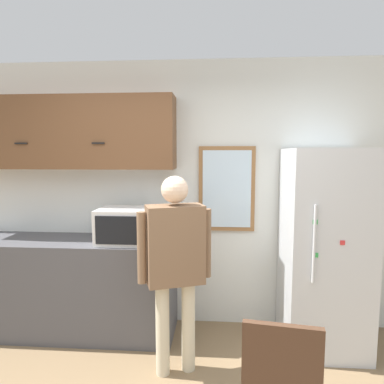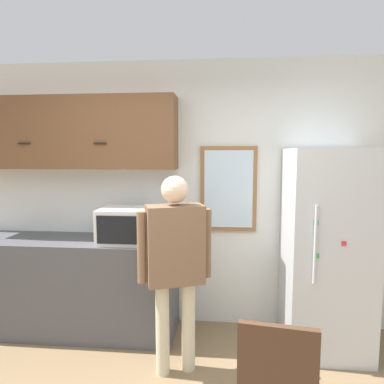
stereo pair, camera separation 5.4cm
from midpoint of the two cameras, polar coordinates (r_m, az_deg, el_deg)
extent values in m
cube|color=silver|center=(3.54, -2.00, -0.49)|extent=(6.00, 0.06, 2.70)
cube|color=#4C4C51|center=(3.74, -20.58, -14.43)|extent=(2.14, 0.60, 0.94)
cube|color=brown|center=(3.64, -20.57, 9.20)|extent=(2.14, 0.32, 0.70)
cube|color=black|center=(3.66, -27.01, 7.24)|extent=(0.12, 0.01, 0.01)
cube|color=black|center=(3.34, -15.83, 7.84)|extent=(0.12, 0.01, 0.01)
cube|color=white|center=(3.30, -10.97, -5.48)|extent=(0.55, 0.42, 0.33)
cube|color=black|center=(3.11, -12.91, -6.25)|extent=(0.39, 0.01, 0.25)
cube|color=#B2B2B2|center=(3.04, -7.76, -6.44)|extent=(0.08, 0.01, 0.26)
cylinder|color=beige|center=(2.96, -5.50, -21.82)|extent=(0.11, 0.11, 0.75)
cylinder|color=beige|center=(3.00, -1.18, -21.39)|extent=(0.11, 0.11, 0.75)
cube|color=brown|center=(2.72, -3.42, -8.72)|extent=(0.49, 0.36, 0.62)
sphere|color=beige|center=(2.64, -3.48, 0.41)|extent=(0.21, 0.21, 0.21)
cylinder|color=brown|center=(2.68, -8.97, -9.17)|extent=(0.07, 0.07, 0.56)
cylinder|color=brown|center=(2.79, 1.92, -8.49)|extent=(0.07, 0.07, 0.56)
cube|color=silver|center=(3.36, 20.68, -8.94)|extent=(0.70, 0.71, 1.82)
cylinder|color=silver|center=(2.92, 19.19, -8.20)|extent=(0.02, 0.02, 0.64)
cube|color=green|center=(2.97, 19.45, -9.90)|extent=(0.04, 0.01, 0.04)
cube|color=red|center=(3.00, 23.33, -7.77)|extent=(0.04, 0.01, 0.04)
cube|color=green|center=(2.90, 19.35, -4.75)|extent=(0.04, 0.01, 0.04)
cube|color=#472D1E|center=(1.89, 13.76, -27.37)|extent=(0.38, 0.10, 0.49)
cube|color=olive|center=(3.48, 5.35, 0.53)|extent=(0.56, 0.04, 0.86)
cube|color=silver|center=(3.45, 5.36, 0.50)|extent=(0.48, 0.01, 0.78)
camera|label=1|loc=(0.03, -90.59, -0.07)|focal=32.00mm
camera|label=2|loc=(0.03, 89.41, 0.07)|focal=32.00mm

